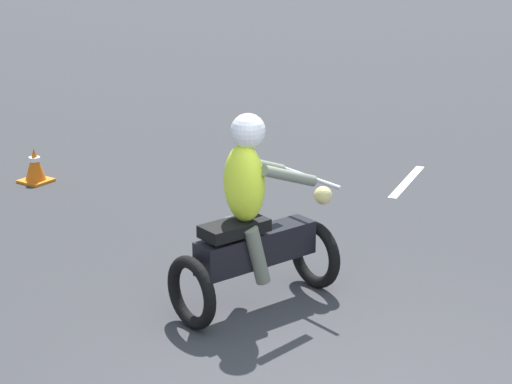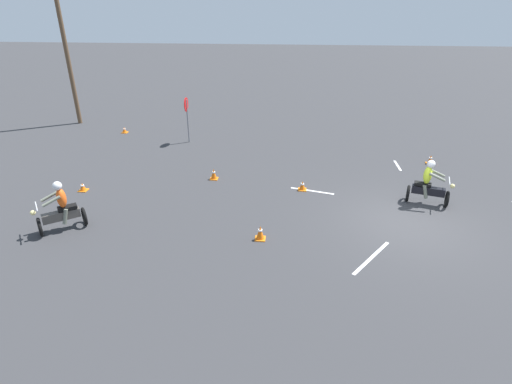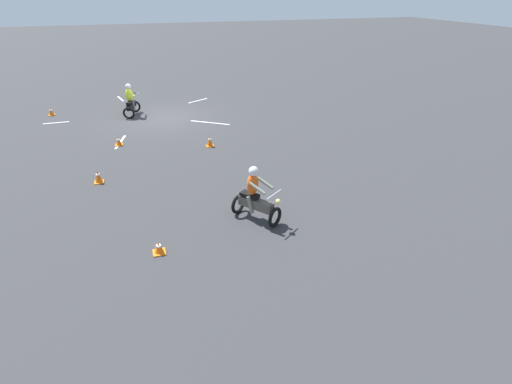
# 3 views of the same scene
# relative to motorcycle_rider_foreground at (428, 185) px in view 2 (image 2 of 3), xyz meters

# --- Properties ---
(ground_plane) EXTENTS (120.00, 120.00, 0.00)m
(ground_plane) POSITION_rel_motorcycle_rider_foreground_xyz_m (-1.48, 1.00, -0.73)
(ground_plane) COLOR #333335
(motorcycle_rider_foreground) EXTENTS (0.99, 1.56, 1.66)m
(motorcycle_rider_foreground) POSITION_rel_motorcycle_rider_foreground_xyz_m (0.00, 0.00, 0.00)
(motorcycle_rider_foreground) COLOR black
(motorcycle_rider_foreground) RESTS_ON ground
(motorcycle_rider_background) EXTENTS (1.32, 1.48, 1.66)m
(motorcycle_rider_background) POSITION_rel_motorcycle_rider_foreground_xyz_m (-2.99, 11.94, 0.00)
(motorcycle_rider_background) COLOR black
(motorcycle_rider_background) RESTS_ON ground
(stop_sign) EXTENTS (0.70, 0.08, 2.30)m
(stop_sign) POSITION_rel_motorcycle_rider_foreground_xyz_m (6.01, 10.19, 0.91)
(stop_sign) COLOR slate
(stop_sign) RESTS_ON ground
(traffic_cone_near_left) EXTENTS (0.32, 0.32, 0.32)m
(traffic_cone_near_left) POSITION_rel_motorcycle_rider_foreground_xyz_m (-0.16, 12.78, -0.57)
(traffic_cone_near_left) COLOR orange
(traffic_cone_near_left) RESTS_ON ground
(traffic_cone_near_right) EXTENTS (0.32, 0.32, 0.41)m
(traffic_cone_near_right) POSITION_rel_motorcycle_rider_foreground_xyz_m (4.05, -1.33, -0.53)
(traffic_cone_near_right) COLOR orange
(traffic_cone_near_right) RESTS_ON ground
(traffic_cone_mid_center) EXTENTS (0.32, 0.32, 0.37)m
(traffic_cone_mid_center) POSITION_rel_motorcycle_rider_foreground_xyz_m (0.72, 4.39, -0.55)
(traffic_cone_mid_center) COLOR orange
(traffic_cone_mid_center) RESTS_ON ground
(traffic_cone_mid_left) EXTENTS (0.32, 0.32, 0.45)m
(traffic_cone_mid_left) POSITION_rel_motorcycle_rider_foreground_xyz_m (1.42, 7.99, -0.51)
(traffic_cone_mid_left) COLOR orange
(traffic_cone_mid_left) RESTS_ON ground
(traffic_cone_far_right) EXTENTS (0.32, 0.32, 0.46)m
(traffic_cone_far_right) POSITION_rel_motorcycle_rider_foreground_xyz_m (-2.95, 5.69, -0.50)
(traffic_cone_far_right) COLOR orange
(traffic_cone_far_right) RESTS_ON ground
(traffic_cone_far_center) EXTENTS (0.32, 0.32, 0.32)m
(traffic_cone_far_center) POSITION_rel_motorcycle_rider_foreground_xyz_m (7.25, 14.14, -0.57)
(traffic_cone_far_center) COLOR orange
(traffic_cone_far_center) RESTS_ON ground
(lane_stripe_e) EXTENTS (1.21, 0.12, 0.01)m
(lane_stripe_e) POSITION_rel_motorcycle_rider_foreground_xyz_m (3.68, 0.15, -0.72)
(lane_stripe_e) COLOR silver
(lane_stripe_e) RESTS_ON ground
(lane_stripe_n) EXTENTS (0.52, 1.66, 0.01)m
(lane_stripe_n) POSITION_rel_motorcycle_rider_foreground_xyz_m (0.67, 4.00, -0.72)
(lane_stripe_n) COLOR silver
(lane_stripe_n) RESTS_ON ground
(lane_stripe_nw) EXTENTS (1.76, 1.31, 0.01)m
(lane_stripe_nw) POSITION_rel_motorcycle_rider_foreground_xyz_m (-3.63, 2.45, -0.72)
(lane_stripe_nw) COLOR silver
(lane_stripe_nw) RESTS_ON ground
(utility_pole_near) EXTENTS (0.24, 0.24, 8.86)m
(utility_pole_near) POSITION_rel_motorcycle_rider_foreground_xyz_m (8.90, 17.57, 3.71)
(utility_pole_near) COLOR brown
(utility_pole_near) RESTS_ON ground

